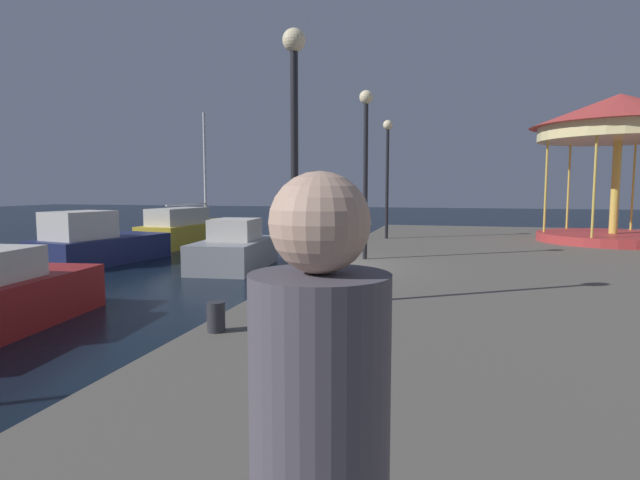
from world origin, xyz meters
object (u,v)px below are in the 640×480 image
object	(u,v)px
motorboat_navy	(97,244)
lamp_post_mid_promenade	(366,145)
carousel	(618,133)
lamp_post_near_edge	(294,119)
bollard_south	(216,317)
lamp_post_far_end	(387,158)
sailboat_yellow	(195,229)
motorboat_grey	(234,250)

from	to	relation	value
motorboat_navy	lamp_post_mid_promenade	size ratio (longest dim) A/B	1.15
carousel	lamp_post_near_edge	size ratio (longest dim) A/B	1.34
bollard_south	lamp_post_mid_promenade	bearing A→B (deg)	84.43
carousel	lamp_post_far_end	bearing A→B (deg)	-175.01
motorboat_navy	bollard_south	size ratio (longest dim) A/B	12.79
sailboat_yellow	lamp_post_mid_promenade	xyz separation A→B (m)	(9.87, -9.19, 3.13)
motorboat_grey	lamp_post_near_edge	xyz separation A→B (m)	(4.70, -8.30, 3.13)
sailboat_yellow	motorboat_navy	distance (m)	6.89
lamp_post_mid_promenade	lamp_post_near_edge	bearing A→B (deg)	-91.45
lamp_post_near_edge	lamp_post_mid_promenade	xyz separation A→B (m)	(0.15, 5.87, 0.06)
lamp_post_near_edge	motorboat_grey	bearing A→B (deg)	119.52
motorboat_grey	bollard_south	size ratio (longest dim) A/B	10.50
lamp_post_mid_promenade	bollard_south	xyz separation A→B (m)	(-0.73, -7.54, -2.82)
sailboat_yellow	motorboat_navy	world-z (taller)	sailboat_yellow
motorboat_navy	lamp_post_near_edge	xyz separation A→B (m)	(9.96, -8.17, 3.06)
lamp_post_near_edge	lamp_post_mid_promenade	distance (m)	5.87
carousel	lamp_post_mid_promenade	xyz separation A→B (m)	(-7.74, -6.56, -0.79)
sailboat_yellow	lamp_post_mid_promenade	size ratio (longest dim) A/B	1.67
motorboat_grey	lamp_post_far_end	world-z (taller)	lamp_post_far_end
sailboat_yellow	motorboat_navy	size ratio (longest dim) A/B	1.45
carousel	bollard_south	xyz separation A→B (m)	(-8.47, -14.10, -3.61)
carousel	lamp_post_mid_promenade	distance (m)	10.17
sailboat_yellow	carousel	size ratio (longest dim) A/B	1.28
motorboat_grey	lamp_post_near_edge	world-z (taller)	lamp_post_near_edge
motorboat_navy	bollard_south	xyz separation A→B (m)	(9.37, -9.83, 0.30)
carousel	lamp_post_near_edge	bearing A→B (deg)	-122.38
lamp_post_mid_promenade	sailboat_yellow	bearing A→B (deg)	137.07
sailboat_yellow	lamp_post_far_end	xyz separation A→B (m)	(9.71, -3.31, 3.11)
carousel	bollard_south	bearing A→B (deg)	-121.00
motorboat_grey	bollard_south	distance (m)	10.78
carousel	lamp_post_mid_promenade	world-z (taller)	carousel
sailboat_yellow	carousel	bearing A→B (deg)	-8.48
motorboat_grey	lamp_post_far_end	size ratio (longest dim) A/B	0.96
lamp_post_mid_promenade	bollard_south	world-z (taller)	lamp_post_mid_promenade
lamp_post_far_end	bollard_south	size ratio (longest dim) A/B	10.99
sailboat_yellow	motorboat_navy	bearing A→B (deg)	-91.94
lamp_post_far_end	lamp_post_near_edge	bearing A→B (deg)	-89.95
carousel	lamp_post_near_edge	world-z (taller)	carousel
lamp_post_near_edge	lamp_post_far_end	distance (m)	11.74
motorboat_navy	lamp_post_far_end	distance (m)	11.01
lamp_post_mid_promenade	lamp_post_far_end	world-z (taller)	lamp_post_mid_promenade
motorboat_navy	carousel	size ratio (longest dim) A/B	0.88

